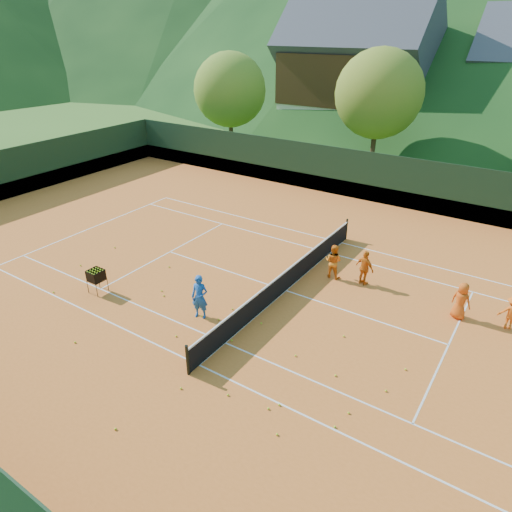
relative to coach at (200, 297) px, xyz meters
The scene contains 41 objects.
ground 3.86m from the coach, 63.23° to the left, with size 400.00×400.00×0.00m, color #31561B.
clay_court 3.86m from the coach, 63.23° to the left, with size 40.00×24.00×0.02m, color #C95F20.
coach is the anchor object (origin of this frame).
student_a 6.11m from the coach, 62.97° to the left, with size 0.73×0.57×1.51m, color orange.
student_b 6.96m from the coach, 53.74° to the left, with size 0.88×0.37×1.51m, color orange.
student_c 9.53m from the coach, 33.32° to the left, with size 0.71×0.46×1.44m, color #CE4F12.
student_d 11.09m from the coach, 30.02° to the left, with size 0.83×0.48×1.28m, color orange.
tennis_ball_0 5.65m from the coach, 74.35° to the right, with size 0.07×0.07×0.07m, color #B4D723.
tennis_ball_1 1.66m from the coach, 86.88° to the right, with size 0.07×0.07×0.07m, color #B4D723.
tennis_ball_2 4.33m from the coach, 149.25° to the left, with size 0.07×0.07×0.07m, color #B4D723.
tennis_ball_3 5.61m from the coach, ahead, with size 0.07×0.07×0.07m, color #B4D723.
tennis_ball_4 1.09m from the coach, 13.63° to the left, with size 0.07×0.07×0.07m, color #B4D723.
tennis_ball_5 1.48m from the coach, 55.09° to the left, with size 0.07×0.07×0.07m, color #B4D723.
tennis_ball_6 6.69m from the coach, 12.10° to the right, with size 0.07×0.07×0.07m, color #B4D723.
tennis_ball_8 2.44m from the coach, 21.46° to the left, with size 0.07×0.07×0.07m, color #B4D723.
tennis_ball_9 2.08m from the coach, 16.96° to the right, with size 0.07×0.07×0.07m, color #B4D723.
tennis_ball_11 5.32m from the coach, 19.90° to the left, with size 0.07×0.07×0.07m, color #B4D723.
tennis_ball_12 4.32m from the coach, 39.58° to the right, with size 0.07×0.07×0.07m, color #B4D723.
tennis_ball_13 2.65m from the coach, 169.00° to the left, with size 0.07×0.07×0.07m, color #B4D723.
tennis_ball_14 5.28m from the coach, 25.03° to the right, with size 0.07×0.07×0.07m, color #B4D723.
tennis_ball_15 0.82m from the coach, ahead, with size 0.07×0.07×0.07m, color #B4D723.
tennis_ball_16 2.07m from the coach, 49.48° to the right, with size 0.07×0.07×0.07m, color #B4D723.
tennis_ball_17 6.14m from the coach, 31.05° to the right, with size 0.07×0.07×0.07m, color #B4D723.
tennis_ball_18 6.43m from the coach, 161.58° to the right, with size 0.07×0.07×0.07m, color #B4D723.
tennis_ball_19 6.75m from the coach, 17.88° to the right, with size 0.07×0.07×0.07m, color #B4D723.
tennis_ball_21 7.59m from the coach, 163.26° to the left, with size 0.07×0.07×0.07m, color #B4D723.
tennis_ball_22 7.42m from the coach, 10.01° to the left, with size 0.07×0.07×0.07m, color #B4D723.
tennis_ball_23 4.50m from the coach, 125.42° to the right, with size 0.07×0.07×0.07m, color #B4D723.
tennis_ball_24 5.25m from the coach, 28.83° to the right, with size 0.07×0.07×0.07m, color #B4D723.
tennis_ball_25 2.30m from the coach, behind, with size 0.07×0.07×0.07m, color #B4D723.
tennis_ball_26 7.12m from the coach, behind, with size 0.07×0.07×0.07m, color #B4D723.
tennis_ball_27 4.13m from the coach, ahead, with size 0.07×0.07×0.07m, color #B4D723.
tennis_ball_28 7.12m from the coach, ahead, with size 0.07×0.07×0.07m, color #B4D723.
tennis_ball_29 3.88m from the coach, 59.26° to the right, with size 0.07×0.07×0.07m, color #B4D723.
court_lines 3.85m from the coach, 63.23° to the left, with size 23.83×11.03×0.00m.
tennis_net 3.77m from the coach, 63.23° to the left, with size 0.10×12.07×1.10m.
perimeter_fence 3.78m from the coach, 63.23° to the left, with size 40.40×24.24×3.00m.
ball_hopper 4.68m from the coach, 168.34° to the right, with size 0.57×0.57×1.00m.
chalet_left 34.70m from the coach, 103.99° to the left, with size 13.80×9.93×12.92m.
tree_a 26.01m from the coach, 123.82° to the left, with size 6.00×6.00×7.88m.
tree_b 23.86m from the coach, 95.64° to the left, with size 6.40×6.40×8.40m.
Camera 1 is at (7.81, -13.96, 9.74)m, focal length 32.00 mm.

